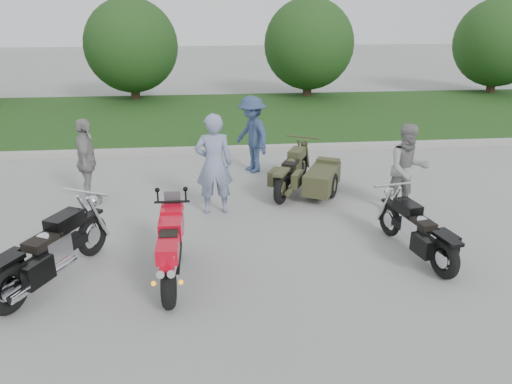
{
  "coord_description": "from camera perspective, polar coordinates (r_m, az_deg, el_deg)",
  "views": [
    {
      "loc": [
        -0.15,
        -6.98,
        3.84
      ],
      "look_at": [
        0.63,
        0.88,
        0.8
      ],
      "focal_mm": 35.0,
      "sensor_mm": 36.0,
      "label": 1
    }
  ],
  "objects": [
    {
      "name": "person_grey",
      "position": [
        9.81,
        16.95,
        2.5
      ],
      "size": [
        0.86,
        0.68,
        1.74
      ],
      "primitive_type": "imported",
      "rotation": [
        0.0,
        0.0,
        0.03
      ],
      "color": "gray",
      "rests_on": "ground"
    },
    {
      "name": "grass_strip",
      "position": [
        17.54,
        -5.07,
        8.57
      ],
      "size": [
        60.0,
        8.0,
        0.14
      ],
      "primitive_type": "cube",
      "color": "#234F1B",
      "rests_on": "ground"
    },
    {
      "name": "cruiser_sidecar",
      "position": [
        10.48,
        6.09,
        1.77
      ],
      "size": [
        1.63,
        2.06,
        0.85
      ],
      "rotation": [
        0.0,
        0.0,
        -0.46
      ],
      "color": "black",
      "rests_on": "ground"
    },
    {
      "name": "tree_far_right",
      "position": [
        23.87,
        25.94,
        15.1
      ],
      "size": [
        3.6,
        3.6,
        4.0
      ],
      "color": "#3F2B1C",
      "rests_on": "ground"
    },
    {
      "name": "person_back",
      "position": [
        10.41,
        -18.77,
        3.3
      ],
      "size": [
        0.58,
        1.07,
        1.72
      ],
      "primitive_type": "imported",
      "rotation": [
        0.0,
        0.0,
        1.74
      ],
      "color": "gray",
      "rests_on": "ground"
    },
    {
      "name": "cruiser_right",
      "position": [
        8.28,
        18.13,
        -4.53
      ],
      "size": [
        0.63,
        2.07,
        0.8
      ],
      "rotation": [
        0.0,
        0.0,
        0.21
      ],
      "color": "black",
      "rests_on": "ground"
    },
    {
      "name": "curb",
      "position": [
        13.52,
        -4.79,
        4.81
      ],
      "size": [
        60.0,
        0.3,
        0.15
      ],
      "primitive_type": "cube",
      "color": "#A19F97",
      "rests_on": "ground"
    },
    {
      "name": "sportbike_red",
      "position": [
        7.24,
        -9.71,
        -6.29
      ],
      "size": [
        0.33,
        1.97,
        0.94
      ],
      "rotation": [
        0.0,
        0.0,
        -0.0
      ],
      "color": "black",
      "rests_on": "ground"
    },
    {
      "name": "cruiser_left",
      "position": [
        7.7,
        -22.62,
        -6.63
      ],
      "size": [
        1.19,
        2.22,
        0.92
      ],
      "rotation": [
        0.0,
        0.0,
        -0.46
      ],
      "color": "black",
      "rests_on": "ground"
    },
    {
      "name": "tree_mid_left",
      "position": [
        20.74,
        -14.07,
        15.92
      ],
      "size": [
        3.6,
        3.6,
        4.0
      ],
      "color": "#3F2B1C",
      "rests_on": "ground"
    },
    {
      "name": "person_denim",
      "position": [
        11.75,
        -0.46,
        6.58
      ],
      "size": [
        1.13,
        1.34,
        1.8
      ],
      "primitive_type": "imported",
      "rotation": [
        0.0,
        0.0,
        -1.1
      ],
      "color": "navy",
      "rests_on": "ground"
    },
    {
      "name": "person_stripe",
      "position": [
        9.38,
        -4.84,
        3.17
      ],
      "size": [
        0.73,
        0.49,
        1.94
      ],
      "primitive_type": "imported",
      "rotation": [
        0.0,
        0.0,
        3.18
      ],
      "color": "#7E89AB",
      "rests_on": "ground"
    },
    {
      "name": "ground",
      "position": [
        7.97,
        -3.89,
        -7.81
      ],
      "size": [
        80.0,
        80.0,
        0.0
      ],
      "primitive_type": "plane",
      "color": "#989893",
      "rests_on": "ground"
    },
    {
      "name": "tree_mid_right",
      "position": [
        20.96,
        6.05,
        16.45
      ],
      "size": [
        3.6,
        3.6,
        4.0
      ],
      "color": "#3F2B1C",
      "rests_on": "ground"
    }
  ]
}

